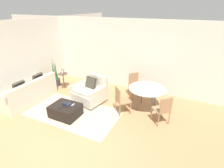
# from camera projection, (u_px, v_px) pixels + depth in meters

# --- Properties ---
(ground_plane) EXTENTS (20.00, 20.00, 0.00)m
(ground_plane) POSITION_uv_depth(u_px,v_px,m) (63.00, 137.00, 4.60)
(ground_plane) COLOR #A3754C
(wall_back) EXTENTS (12.00, 0.06, 2.75)m
(wall_back) POSITION_uv_depth(u_px,v_px,m) (120.00, 54.00, 7.04)
(wall_back) COLOR beige
(wall_back) RESTS_ON ground_plane
(wall_left) EXTENTS (0.06, 12.00, 2.75)m
(wall_left) POSITION_uv_depth(u_px,v_px,m) (23.00, 59.00, 6.42)
(wall_left) COLOR beige
(wall_left) RESTS_ON ground_plane
(area_rug) EXTENTS (2.94, 1.62, 0.01)m
(area_rug) POSITION_uv_depth(u_px,v_px,m) (73.00, 113.00, 5.65)
(area_rug) COLOR tan
(area_rug) RESTS_ON ground_plane
(couch) EXTENTS (0.84, 2.00, 0.89)m
(couch) POSITION_uv_depth(u_px,v_px,m) (29.00, 93.00, 6.27)
(couch) COLOR beige
(couch) RESTS_ON ground_plane
(armchair) EXTENTS (1.15, 1.09, 0.92)m
(armchair) POSITION_uv_depth(u_px,v_px,m) (90.00, 92.00, 6.20)
(armchair) COLOR beige
(armchair) RESTS_ON ground_plane
(ottoman) EXTENTS (0.86, 0.68, 0.39)m
(ottoman) POSITION_uv_depth(u_px,v_px,m) (65.00, 110.00, 5.40)
(ottoman) COLOR black
(ottoman) RESTS_ON ground_plane
(book_stack) EXTENTS (0.24, 0.19, 0.07)m
(book_stack) POSITION_uv_depth(u_px,v_px,m) (66.00, 104.00, 5.36)
(book_stack) COLOR black
(book_stack) RESTS_ON ottoman
(tv_remote_primary) EXTENTS (0.04, 0.15, 0.01)m
(tv_remote_primary) POSITION_uv_depth(u_px,v_px,m) (60.00, 108.00, 5.18)
(tv_remote_primary) COLOR black
(tv_remote_primary) RESTS_ON ottoman
(tv_remote_secondary) EXTENTS (0.04, 0.14, 0.01)m
(tv_remote_secondary) POSITION_uv_depth(u_px,v_px,m) (73.00, 105.00, 5.35)
(tv_remote_secondary) COLOR #B7B7BC
(tv_remote_secondary) RESTS_ON ottoman
(potted_plant) EXTENTS (0.33, 0.33, 1.21)m
(potted_plant) POSITION_uv_depth(u_px,v_px,m) (56.00, 79.00, 7.46)
(potted_plant) COLOR #333338
(potted_plant) RESTS_ON ground_plane
(side_table) EXTENTS (0.40, 0.40, 0.61)m
(side_table) POSITION_uv_depth(u_px,v_px,m) (63.00, 78.00, 7.23)
(side_table) COLOR #4C3828
(side_table) RESTS_ON ground_plane
(picture_frame) EXTENTS (0.13, 0.07, 0.19)m
(picture_frame) POSITION_uv_depth(u_px,v_px,m) (62.00, 71.00, 7.12)
(picture_frame) COLOR black
(picture_frame) RESTS_ON side_table
(dining_table) EXTENTS (1.21, 1.21, 0.73)m
(dining_table) POSITION_uv_depth(u_px,v_px,m) (147.00, 90.00, 5.66)
(dining_table) COLOR #99A8AD
(dining_table) RESTS_ON ground_plane
(dining_chair_near_left) EXTENTS (0.59, 0.59, 0.90)m
(dining_chair_near_left) POSITION_uv_depth(u_px,v_px,m) (121.00, 99.00, 5.44)
(dining_chair_near_left) COLOR #93704C
(dining_chair_near_left) RESTS_ON ground_plane
(dining_chair_near_right) EXTENTS (0.59, 0.59, 0.90)m
(dining_chair_near_right) POSITION_uv_depth(u_px,v_px,m) (163.00, 109.00, 4.92)
(dining_chair_near_right) COLOR #93704C
(dining_chair_near_right) RESTS_ON ground_plane
(dining_chair_far_left) EXTENTS (0.59, 0.59, 0.90)m
(dining_chair_far_left) POSITION_uv_depth(u_px,v_px,m) (135.00, 83.00, 6.51)
(dining_chair_far_left) COLOR #93704C
(dining_chair_far_left) RESTS_ON ground_plane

